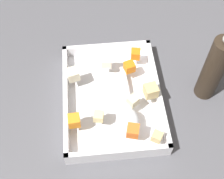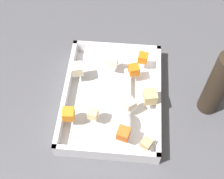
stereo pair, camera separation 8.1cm
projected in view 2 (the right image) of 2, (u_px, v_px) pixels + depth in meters
name	position (u px, v px, depth m)	size (l,w,h in m)	color
ground_plane	(109.00, 106.00, 0.85)	(4.00, 4.00, 0.00)	#4C4C51
baking_dish	(112.00, 98.00, 0.85)	(0.35, 0.27, 0.05)	silver
carrot_chunk_corner_ne	(68.00, 114.00, 0.77)	(0.03, 0.03, 0.03)	orange
carrot_chunk_far_right	(143.00, 58.00, 0.87)	(0.03, 0.03, 0.03)	orange
carrot_chunk_front_center	(134.00, 70.00, 0.84)	(0.03, 0.03, 0.03)	orange
carrot_chunk_corner_se	(123.00, 133.00, 0.74)	(0.03, 0.03, 0.03)	orange
potato_chunk_center	(93.00, 114.00, 0.77)	(0.02, 0.02, 0.02)	#E0CC89
potato_chunk_corner_sw	(77.00, 69.00, 0.84)	(0.03, 0.03, 0.03)	beige
potato_chunk_back_center	(146.00, 143.00, 0.72)	(0.02, 0.02, 0.02)	tan
potato_chunk_mid_right	(150.00, 95.00, 0.79)	(0.03, 0.03, 0.03)	tan
potato_chunk_near_left	(130.00, 104.00, 0.78)	(0.03, 0.03, 0.03)	beige
parsnip_chunk_heap_side	(113.00, 62.00, 0.86)	(0.03, 0.03, 0.03)	silver
serving_spoon	(125.00, 117.00, 0.77)	(0.20, 0.04, 0.02)	silver
pepper_mill	(218.00, 85.00, 0.76)	(0.06, 0.06, 0.23)	#2D2319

